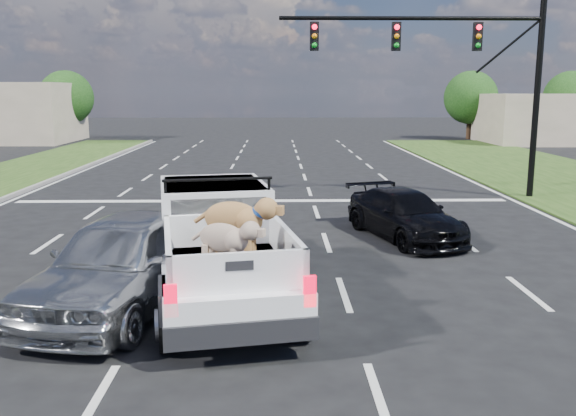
# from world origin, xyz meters

# --- Properties ---
(ground) EXTENTS (160.00, 160.00, 0.00)m
(ground) POSITION_xyz_m (0.00, 0.00, 0.00)
(ground) COLOR black
(ground) RESTS_ON ground
(road_markings) EXTENTS (17.75, 60.00, 0.01)m
(road_markings) POSITION_xyz_m (0.00, 6.56, 0.01)
(road_markings) COLOR silver
(road_markings) RESTS_ON ground
(traffic_signal) EXTENTS (9.11, 0.31, 7.00)m
(traffic_signal) POSITION_xyz_m (7.20, 10.50, 4.73)
(traffic_signal) COLOR black
(traffic_signal) RESTS_ON ground
(building_left) EXTENTS (10.00, 8.00, 4.40)m
(building_left) POSITION_xyz_m (-20.00, 36.00, 2.20)
(building_left) COLOR #C7B198
(building_left) RESTS_ON ground
(building_right) EXTENTS (12.00, 7.00, 3.60)m
(building_right) POSITION_xyz_m (22.00, 34.00, 1.80)
(building_right) COLOR #C7B198
(building_right) RESTS_ON ground
(tree_far_c) EXTENTS (4.20, 4.20, 5.40)m
(tree_far_c) POSITION_xyz_m (-16.00, 38.00, 3.29)
(tree_far_c) COLOR #332114
(tree_far_c) RESTS_ON ground
(tree_far_d) EXTENTS (4.20, 4.20, 5.40)m
(tree_far_d) POSITION_xyz_m (16.00, 38.00, 3.29)
(tree_far_d) COLOR #332114
(tree_far_d) RESTS_ON ground
(tree_far_e) EXTENTS (4.20, 4.20, 5.40)m
(tree_far_e) POSITION_xyz_m (24.00, 38.00, 3.29)
(tree_far_e) COLOR #332114
(tree_far_e) RESTS_ON ground
(pickup_truck) EXTENTS (3.17, 6.20, 2.22)m
(pickup_truck) POSITION_xyz_m (-0.56, -0.04, 1.04)
(pickup_truck) COLOR black
(pickup_truck) RESTS_ON ground
(silver_sedan) EXTENTS (3.03, 5.26, 1.68)m
(silver_sedan) POSITION_xyz_m (-2.20, -0.63, 0.84)
(silver_sedan) COLOR #A7A9AD
(silver_sedan) RESTS_ON ground
(black_coupe) EXTENTS (2.95, 4.58, 1.23)m
(black_coupe) POSITION_xyz_m (3.80, 4.46, 0.62)
(black_coupe) COLOR black
(black_coupe) RESTS_ON ground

